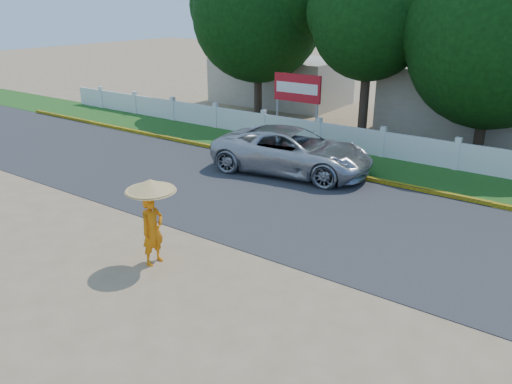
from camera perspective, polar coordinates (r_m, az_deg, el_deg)
ground at (r=12.67m, az=-5.25°, el=-8.17°), size 120.00×120.00×0.00m
road at (r=16.00m, az=5.15°, el=-1.69°), size 60.00×7.00×0.02m
grass_verge at (r=20.46m, az=12.58°, el=3.00°), size 60.00×3.50×0.03m
curb at (r=18.95m, az=10.57°, el=1.92°), size 40.00×0.18×0.16m
fence at (r=21.61m, az=14.22°, el=5.30°), size 40.00×0.10×1.10m
building_near at (r=27.09m, az=25.82°, el=9.25°), size 10.00×6.00×3.20m
building_far at (r=32.70m, az=2.83°, el=12.60°), size 8.00×5.00×2.80m
vehicle at (r=19.02m, az=4.17°, el=4.71°), size 6.41×3.68×1.68m
monk_with_parasol at (r=12.29m, az=-11.86°, el=-1.96°), size 1.23×1.23×2.23m
billboard at (r=24.27m, az=4.72°, el=11.40°), size 2.50×0.13×2.95m
tree_row at (r=23.50m, az=23.70°, el=16.91°), size 30.61×7.83×8.98m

